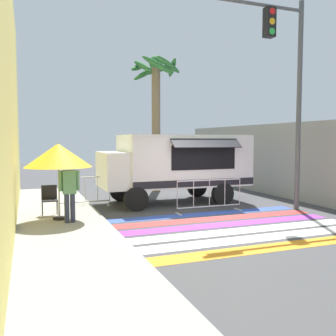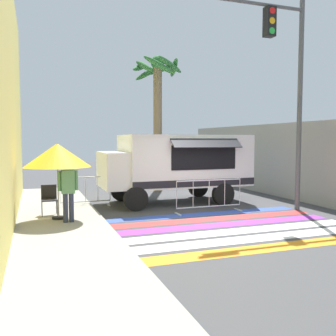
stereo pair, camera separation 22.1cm
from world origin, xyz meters
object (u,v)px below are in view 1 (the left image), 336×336
at_px(vendor_person, 69,188).
at_px(palm_tree, 156,97).
at_px(folding_chair, 49,197).
at_px(barricade_front, 209,196).
at_px(patio_umbrella, 58,156).
at_px(food_truck, 173,162).
at_px(barricade_side, 85,192).
at_px(traffic_signal_pole, 284,69).

relative_size(vendor_person, palm_tree, 0.27).
height_order(folding_chair, vendor_person, vendor_person).
bearing_deg(barricade_front, palm_tree, 90.19).
bearing_deg(palm_tree, patio_umbrella, -131.17).
xyz_separation_m(food_truck, folding_chair, (-4.40, -1.39, -0.85)).
height_order(food_truck, barricade_front, food_truck).
xyz_separation_m(food_truck, barricade_side, (-3.15, 0.24, -0.98)).
xyz_separation_m(barricade_front, barricade_side, (-3.58, 2.31, -0.02)).
height_order(patio_umbrella, barricade_side, patio_umbrella).
height_order(vendor_person, palm_tree, palm_tree).
bearing_deg(palm_tree, traffic_signal_pole, -68.06).
relative_size(food_truck, vendor_person, 3.24).
bearing_deg(food_truck, barricade_front, -78.37).
bearing_deg(traffic_signal_pole, vendor_person, 179.74).
relative_size(food_truck, palm_tree, 0.88).
bearing_deg(palm_tree, food_truck, -97.39).
xyz_separation_m(traffic_signal_pole, barricade_side, (-5.90, 2.87, -4.06)).
distance_m(folding_chair, vendor_person, 1.36).
bearing_deg(patio_umbrella, barricade_front, 0.20).
height_order(vendor_person, barricade_front, vendor_person).
relative_size(patio_umbrella, barricade_front, 0.93).
height_order(traffic_signal_pole, folding_chair, traffic_signal_pole).
xyz_separation_m(food_truck, traffic_signal_pole, (2.75, -2.63, 3.08)).
relative_size(food_truck, folding_chair, 6.11).
bearing_deg(folding_chair, barricade_front, -3.82).
relative_size(food_truck, barricade_side, 3.08).
relative_size(traffic_signal_pole, barricade_front, 3.03).
relative_size(vendor_person, barricade_front, 0.73).
relative_size(folding_chair, palm_tree, 0.14).
bearing_deg(folding_chair, food_truck, 21.78).
bearing_deg(barricade_side, barricade_front, -32.87).
height_order(food_truck, vendor_person, food_truck).
bearing_deg(patio_umbrella, traffic_signal_pole, -4.47).
bearing_deg(barricade_front, patio_umbrella, -179.80).
distance_m(food_truck, traffic_signal_pole, 4.90).
bearing_deg(barricade_front, vendor_person, -173.14).
distance_m(patio_umbrella, barricade_front, 4.81).
distance_m(food_truck, vendor_person, 4.76).
distance_m(traffic_signal_pole, barricade_front, 4.70).
xyz_separation_m(barricade_side, palm_tree, (3.56, 2.93, 3.67)).
relative_size(folding_chair, vendor_person, 0.53).
height_order(folding_chair, barricade_side, barricade_side).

